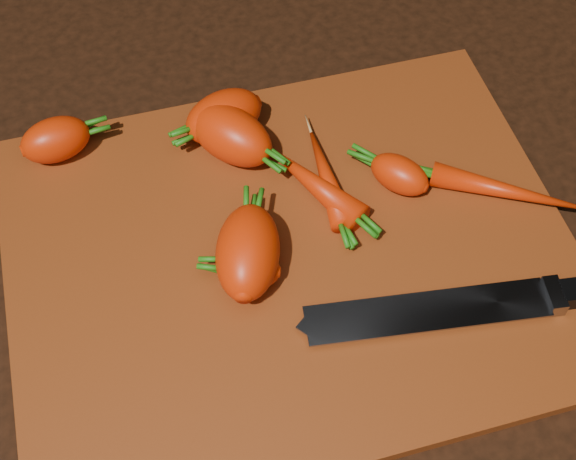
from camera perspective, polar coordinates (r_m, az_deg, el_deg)
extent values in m
cube|color=black|center=(0.73, 0.21, -2.19)|extent=(2.00, 2.00, 0.01)
cube|color=#873814|center=(0.72, 0.21, -1.72)|extent=(0.50, 0.40, 0.01)
ellipsoid|color=red|center=(0.80, -16.20, 6.18)|extent=(0.07, 0.05, 0.04)
ellipsoid|color=red|center=(0.68, -2.79, -2.77)|extent=(0.06, 0.05, 0.04)
ellipsoid|color=red|center=(0.76, -4.09, 6.78)|extent=(0.10, 0.10, 0.05)
ellipsoid|color=red|center=(0.68, -2.87, -1.58)|extent=(0.08, 0.11, 0.05)
ellipsoid|color=red|center=(0.78, -4.59, 8.05)|extent=(0.09, 0.07, 0.05)
ellipsoid|color=red|center=(0.75, 7.93, 3.94)|extent=(0.06, 0.07, 0.03)
ellipsoid|color=red|center=(0.75, 2.78, 3.75)|extent=(0.03, 0.11, 0.02)
ellipsoid|color=red|center=(0.77, 15.15, 2.74)|extent=(0.13, 0.09, 0.02)
ellipsoid|color=red|center=(0.74, 1.89, 3.29)|extent=(0.08, 0.11, 0.03)
cube|color=gray|center=(0.67, 1.26, -6.88)|extent=(0.21, 0.06, 0.00)
cube|color=gray|center=(0.68, 10.38, -5.66)|extent=(0.02, 0.03, 0.02)
cube|color=black|center=(0.70, 15.48, -4.90)|extent=(0.12, 0.04, 0.02)
cylinder|color=#B2B2B7|center=(0.69, 14.26, -4.76)|extent=(0.01, 0.01, 0.00)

